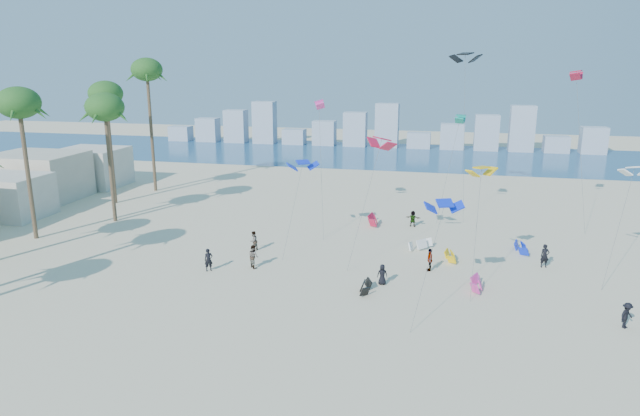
# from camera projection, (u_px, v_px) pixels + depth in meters

# --- Properties ---
(ground) EXTENTS (220.00, 220.00, 0.00)m
(ground) POSITION_uv_depth(u_px,v_px,m) (209.00, 348.00, 32.70)
(ground) COLOR beige
(ground) RESTS_ON ground
(ocean) EXTENTS (220.00, 220.00, 0.00)m
(ocean) POSITION_uv_depth(u_px,v_px,m) (372.00, 155.00, 100.68)
(ocean) COLOR navy
(ocean) RESTS_ON ground
(kitesurfer_near) EXTENTS (0.79, 0.73, 1.82)m
(kitesurfer_near) POSITION_uv_depth(u_px,v_px,m) (209.00, 260.00, 44.50)
(kitesurfer_near) COLOR black
(kitesurfer_near) RESTS_ON ground
(kitesurfer_mid) EXTENTS (1.16, 1.15, 1.89)m
(kitesurfer_mid) POSITION_uv_depth(u_px,v_px,m) (254.00, 256.00, 45.23)
(kitesurfer_mid) COLOR gray
(kitesurfer_mid) RESTS_ON ground
(kitesurfers_far) EXTENTS (28.61, 20.68, 1.92)m
(kitesurfers_far) POSITION_uv_depth(u_px,v_px,m) (430.00, 255.00, 45.79)
(kitesurfers_far) COLOR black
(kitesurfers_far) RESTS_ON ground
(grounded_kites) EXTENTS (15.17, 20.43, 0.93)m
(grounded_kites) POSITION_uv_depth(u_px,v_px,m) (431.00, 250.00, 48.36)
(grounded_kites) COLOR black
(grounded_kites) RESTS_ON ground
(flying_kites) EXTENTS (30.47, 33.77, 17.61)m
(flying_kites) POSITION_uv_depth(u_px,v_px,m) (459.00, 117.00, 49.63)
(flying_kites) COLOR #0D2ADD
(flying_kites) RESTS_ON ground
(palm_row) EXTENTS (8.31, 44.80, 16.60)m
(palm_row) POSITION_uv_depth(u_px,v_px,m) (39.00, 114.00, 49.91)
(palm_row) COLOR brown
(palm_row) RESTS_ON ground
(distant_skyline) EXTENTS (85.00, 3.00, 8.40)m
(distant_skyline) POSITION_uv_depth(u_px,v_px,m) (374.00, 131.00, 109.60)
(distant_skyline) COLOR #9EADBF
(distant_skyline) RESTS_ON ground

